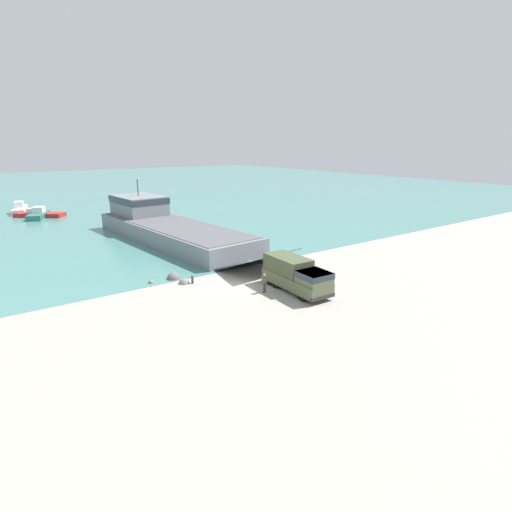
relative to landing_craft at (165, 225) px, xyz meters
The scene contains 12 objects.
ground_plane 22.49m from the landing_craft, 95.99° to the right, with size 240.00×240.00×0.00m, color #9E998E.
water_surface 72.17m from the landing_craft, 91.86° to the left, with size 240.00×180.00×0.01m, color #477F7A.
landing_craft is the anchor object (origin of this frame).
military_truck 26.42m from the landing_craft, 87.51° to the right, with size 2.79×7.33×2.90m.
soldier_on_ramp 25.18m from the landing_craft, 93.23° to the right, with size 0.44×0.25×1.75m.
moored_boat_a 38.55m from the landing_craft, 111.65° to the left, with size 3.55×8.47×2.23m.
moored_boat_b 30.31m from the landing_craft, 113.63° to the left, with size 4.81×7.39×1.93m.
moored_boat_c 31.38m from the landing_craft, 112.28° to the left, with size 8.26×7.40×1.53m.
mooring_bollard 20.13m from the landing_craft, 106.01° to the right, with size 0.26×0.26×0.77m.
shoreline_rock_a 19.91m from the landing_craft, 108.17° to the right, with size 1.00×1.00×1.00m, color gray.
shoreline_rock_b 18.23m from the landing_craft, 110.74° to the right, with size 1.27×1.27×1.27m, color #66605B.
shoreline_rock_c 19.10m from the landing_craft, 117.12° to the right, with size 0.57×0.57×0.57m, color gray.
Camera 1 is at (-18.89, -29.46, 12.73)m, focal length 28.00 mm.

